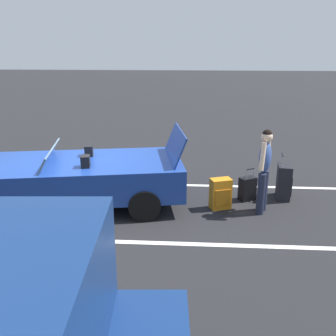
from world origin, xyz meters
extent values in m
plane|color=black|center=(0.00, 0.00, 0.00)|extent=(80.00, 80.00, 0.00)
cube|color=silver|center=(0.00, -1.27, 0.00)|extent=(18.00, 0.12, 0.01)
cube|color=silver|center=(0.00, 1.43, 0.00)|extent=(18.00, 0.12, 0.01)
cube|color=navy|center=(0.00, 0.00, 0.62)|extent=(4.35, 2.45, 0.64)
cube|color=navy|center=(1.41, 0.25, 0.51)|extent=(1.58, 1.88, 0.38)
cube|color=slate|center=(0.50, 0.09, 1.09)|extent=(0.45, 1.56, 0.31)
cube|color=black|center=(-0.27, 0.33, 1.05)|extent=(0.20, 0.24, 0.22)
cube|color=black|center=(-0.14, -0.40, 1.05)|extent=(0.20, 0.24, 0.22)
cube|color=navy|center=(-1.92, -0.34, 1.22)|extent=(0.52, 1.52, 0.61)
cylinder|color=black|center=(1.11, 1.02, 0.30)|extent=(0.63, 0.32, 0.60)
cylinder|color=black|center=(1.39, -0.57, 0.30)|extent=(0.63, 0.32, 0.60)
cylinder|color=black|center=(-1.39, 0.57, 0.30)|extent=(0.63, 0.32, 0.60)
cylinder|color=black|center=(-1.11, -1.02, 0.30)|extent=(0.63, 0.32, 0.60)
cube|color=black|center=(-4.21, -0.66, 0.37)|extent=(0.35, 0.52, 0.74)
cube|color=black|center=(-4.36, -0.63, 0.31)|extent=(0.08, 0.38, 0.41)
cylinder|color=gray|center=(-4.16, -0.80, 0.84)|extent=(0.02, 0.02, 0.21)
cylinder|color=gray|center=(-4.11, -0.54, 0.84)|extent=(0.02, 0.02, 0.21)
cylinder|color=black|center=(-4.14, -0.67, 0.95)|extent=(0.07, 0.27, 0.03)
sphere|color=black|center=(-4.13, -0.84, 0.02)|extent=(0.04, 0.04, 0.04)
sphere|color=black|center=(-4.08, -0.51, 0.02)|extent=(0.04, 0.04, 0.04)
cube|color=orange|center=(-2.84, -0.05, 0.31)|extent=(0.46, 0.35, 0.62)
cube|color=#A25F13|center=(-2.88, 0.08, 0.26)|extent=(0.31, 0.12, 0.34)
sphere|color=black|center=(-2.94, -0.18, 0.02)|extent=(0.04, 0.04, 0.04)
sphere|color=black|center=(-2.68, -0.09, 0.02)|extent=(0.04, 0.04, 0.04)
cube|color=black|center=(-3.44, -0.50, 0.25)|extent=(0.39, 0.34, 0.50)
cylinder|color=gray|center=(-3.38, -0.41, 0.60)|extent=(0.03, 0.03, 0.21)
cylinder|color=gray|center=(-3.54, -0.50, 0.60)|extent=(0.03, 0.03, 0.21)
cylinder|color=black|center=(-3.46, -0.45, 0.71)|extent=(0.18, 0.12, 0.03)
sphere|color=black|center=(-3.37, -0.38, 0.02)|extent=(0.04, 0.04, 0.04)
sphere|color=black|center=(-3.58, -0.50, 0.02)|extent=(0.04, 0.04, 0.04)
cylinder|color=#1E2338|center=(-3.59, 0.17, 0.41)|extent=(0.20, 0.20, 0.82)
cylinder|color=#1E2338|center=(-3.67, -0.01, 0.41)|extent=(0.20, 0.20, 0.82)
ellipsoid|color=#334C8C|center=(-3.63, 0.08, 1.12)|extent=(0.33, 0.38, 0.60)
sphere|color=beige|center=(-3.63, 0.08, 1.51)|extent=(0.21, 0.21, 0.21)
sphere|color=black|center=(-3.63, 0.08, 1.56)|extent=(0.18, 0.18, 0.18)
cylinder|color=beige|center=(-3.55, 0.27, 1.19)|extent=(0.16, 0.21, 0.53)
cylinder|color=beige|center=(-3.72, -0.11, 1.19)|extent=(0.16, 0.21, 0.53)
camera|label=1|loc=(-2.23, 6.92, 3.16)|focal=40.13mm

